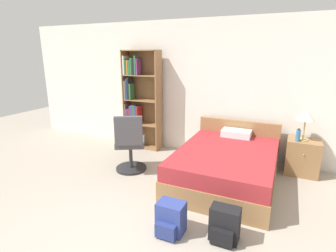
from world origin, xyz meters
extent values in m
cube|color=white|center=(0.00, 3.23, 1.30)|extent=(9.00, 0.06, 2.60)
cube|color=olive|center=(-1.89, 2.97, 1.02)|extent=(0.02, 0.29, 2.04)
cube|color=olive|center=(-1.12, 2.97, 1.02)|extent=(0.02, 0.29, 2.04)
cube|color=brown|center=(-1.50, 3.11, 1.02)|extent=(0.79, 0.01, 2.04)
cube|color=olive|center=(-1.50, 2.97, 0.01)|extent=(0.75, 0.28, 0.02)
cube|color=#2D6638|center=(-1.85, 2.92, 0.22)|extent=(0.04, 0.17, 0.40)
cube|color=teal|center=(-1.80, 2.94, 0.19)|extent=(0.04, 0.21, 0.34)
cube|color=beige|center=(-1.76, 2.93, 0.19)|extent=(0.02, 0.19, 0.34)
cube|color=orange|center=(-1.73, 2.94, 0.19)|extent=(0.02, 0.20, 0.34)
cube|color=navy|center=(-1.70, 2.95, 0.24)|extent=(0.03, 0.22, 0.43)
cube|color=orange|center=(-1.65, 2.94, 0.22)|extent=(0.03, 0.21, 0.40)
cube|color=beige|center=(-1.61, 2.94, 0.18)|extent=(0.04, 0.21, 0.33)
cube|color=olive|center=(-1.50, 2.97, 0.52)|extent=(0.75, 0.28, 0.02)
cube|color=#665B51|center=(-1.85, 2.93, 0.73)|extent=(0.02, 0.19, 0.40)
cube|color=#7A387F|center=(-1.82, 2.94, 0.68)|extent=(0.03, 0.20, 0.31)
cube|color=maroon|center=(-1.77, 2.95, 0.69)|extent=(0.04, 0.23, 0.32)
cube|color=navy|center=(-1.73, 2.93, 0.72)|extent=(0.04, 0.19, 0.37)
cube|color=#7A387F|center=(-1.69, 2.93, 0.73)|extent=(0.03, 0.19, 0.40)
cube|color=#2D6638|center=(-1.65, 2.92, 0.72)|extent=(0.04, 0.16, 0.39)
cube|color=navy|center=(-1.61, 2.93, 0.72)|extent=(0.04, 0.19, 0.38)
cube|color=maroon|center=(-1.56, 2.94, 0.72)|extent=(0.04, 0.21, 0.37)
cube|color=olive|center=(-1.50, 2.97, 1.03)|extent=(0.75, 0.28, 0.02)
cube|color=#665B51|center=(-1.84, 2.95, 1.23)|extent=(0.04, 0.22, 0.38)
cube|color=navy|center=(-1.80, 2.94, 1.25)|extent=(0.02, 0.20, 0.42)
cube|color=black|center=(-1.76, 2.95, 1.26)|extent=(0.04, 0.22, 0.45)
cube|color=#2D6638|center=(-1.72, 2.92, 1.20)|extent=(0.03, 0.17, 0.33)
cube|color=olive|center=(-1.50, 2.97, 1.54)|extent=(0.75, 0.28, 0.02)
cube|color=beige|center=(-1.85, 2.94, 1.73)|extent=(0.04, 0.21, 0.38)
cube|color=#2D6638|center=(-1.80, 2.94, 1.69)|extent=(0.03, 0.21, 0.30)
cube|color=orange|center=(-1.76, 2.93, 1.69)|extent=(0.03, 0.18, 0.29)
cube|color=#2D6638|center=(-1.71, 2.95, 1.69)|extent=(0.04, 0.22, 0.29)
cube|color=#2D6638|center=(-1.67, 2.95, 1.71)|extent=(0.04, 0.23, 0.34)
cube|color=black|center=(-1.63, 2.95, 1.71)|extent=(0.04, 0.22, 0.33)
cube|color=#2D6638|center=(-1.58, 2.92, 1.74)|extent=(0.03, 0.16, 0.38)
cube|color=#7A387F|center=(-1.54, 2.93, 1.71)|extent=(0.02, 0.18, 0.33)
cube|color=olive|center=(-1.50, 2.97, 2.03)|extent=(0.79, 0.29, 0.02)
cube|color=olive|center=(0.49, 2.11, 0.15)|extent=(1.45, 1.99, 0.30)
cube|color=maroon|center=(0.49, 2.11, 0.42)|extent=(1.42, 1.95, 0.23)
cube|color=olive|center=(0.49, 3.06, 0.39)|extent=(1.45, 0.08, 0.79)
cube|color=white|center=(0.49, 2.85, 0.60)|extent=(0.50, 0.30, 0.12)
cylinder|color=#232326|center=(-1.12, 1.89, 0.02)|extent=(0.53, 0.53, 0.04)
cylinder|color=#333338|center=(-1.12, 1.89, 0.25)|extent=(0.06, 0.06, 0.41)
cube|color=#4C4C51|center=(-1.12, 1.89, 0.50)|extent=(0.65, 0.65, 0.10)
cube|color=#4C4C51|center=(-0.99, 1.64, 0.79)|extent=(0.42, 0.28, 0.47)
cube|color=olive|center=(1.58, 2.94, 0.30)|extent=(0.51, 0.42, 0.59)
sphere|color=tan|center=(1.58, 2.72, 0.42)|extent=(0.02, 0.02, 0.02)
cylinder|color=tan|center=(1.55, 2.93, 0.60)|extent=(0.16, 0.16, 0.02)
cylinder|color=tan|center=(1.55, 2.93, 0.77)|extent=(0.02, 0.02, 0.32)
cone|color=silver|center=(1.55, 2.93, 1.02)|extent=(0.28, 0.28, 0.18)
cylinder|color=teal|center=(1.47, 2.84, 0.69)|extent=(0.07, 0.07, 0.19)
cylinder|color=#2D2D33|center=(1.47, 2.84, 0.80)|extent=(0.04, 0.04, 0.02)
cube|color=black|center=(0.77, 0.77, 0.19)|extent=(0.31, 0.19, 0.39)
cube|color=black|center=(0.77, 0.65, 0.11)|extent=(0.24, 0.07, 0.17)
cube|color=navy|center=(0.20, 0.65, 0.19)|extent=(0.30, 0.22, 0.37)
cube|color=navy|center=(0.20, 0.50, 0.10)|extent=(0.23, 0.08, 0.17)
camera|label=1|loc=(1.23, -1.70, 1.97)|focal=28.00mm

